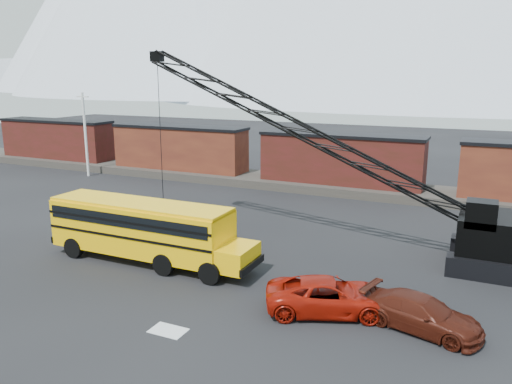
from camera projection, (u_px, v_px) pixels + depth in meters
ground at (209, 289)px, 22.87m from camera, size 160.00×160.00×0.00m
gravel_berm at (340, 187)px, 42.22m from camera, size 120.00×5.00×0.70m
boxcar_west_far at (57, 139)px, 54.79m from camera, size 13.70×3.10×4.17m
boxcar_west_near at (180, 147)px, 48.23m from camera, size 13.70×3.10×4.17m
boxcar_mid at (341, 159)px, 41.67m from camera, size 13.70×3.10×4.17m
utility_pole at (85, 133)px, 47.66m from camera, size 1.40×0.24×8.00m
snow_patch at (168, 331)px, 19.13m from camera, size 1.40×0.90×0.02m
school_bus at (146, 229)px, 25.85m from camera, size 11.65×2.65×3.19m
red_pickup at (329, 296)px, 20.49m from camera, size 5.71×4.14×1.44m
maroon_suv at (421, 314)px, 19.08m from camera, size 4.93×2.97×1.34m
crawler_crane at (319, 140)px, 27.27m from camera, size 23.02×4.20×11.15m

